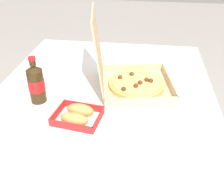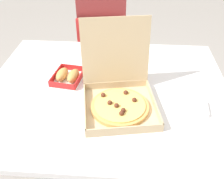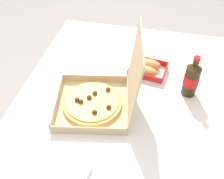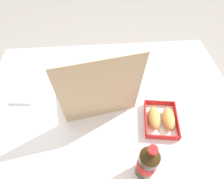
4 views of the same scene
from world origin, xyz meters
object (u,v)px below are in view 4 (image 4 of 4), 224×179
Objects in this scene: pizza_box_open at (96,87)px; bread_side_box at (161,119)px; paper_menu at (193,69)px; napkin_pile at (24,95)px; cola_bottle at (147,163)px.

pizza_box_open is 0.36m from bread_side_box.
bread_side_box is (-0.30, 0.19, -0.03)m from pizza_box_open.
paper_menu is 0.96m from napkin_pile.
pizza_box_open is at bearing 178.61° from napkin_pile.
pizza_box_open reaches higher than paper_menu.
pizza_box_open is 3.98× the size of napkin_pile.
cola_bottle is at bearing 57.24° from paper_menu.
paper_menu is 1.91× the size of napkin_pile.
paper_menu is (-0.28, -0.33, -0.02)m from bread_side_box.
cola_bottle is 0.70m from napkin_pile.
bread_side_box reaches higher than napkin_pile.
napkin_pile is at bearing -37.05° from cola_bottle.
cola_bottle is 2.04× the size of napkin_pile.
pizza_box_open is 2.08× the size of paper_menu.
paper_menu is (-0.58, -0.14, -0.05)m from pizza_box_open.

